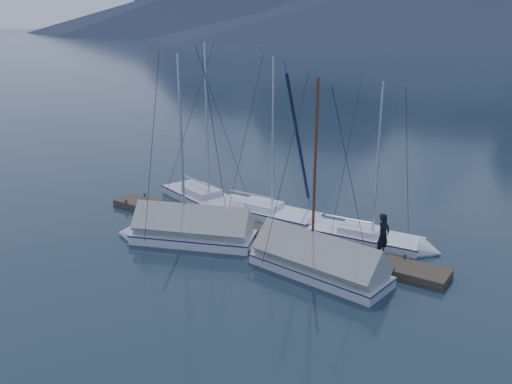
{
  "coord_description": "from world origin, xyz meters",
  "views": [
    {
      "loc": [
        13.24,
        -17.99,
        9.88
      ],
      "look_at": [
        0.0,
        2.0,
        2.2
      ],
      "focal_mm": 38.0,
      "sensor_mm": 36.0,
      "label": 1
    }
  ],
  "objects_px": {
    "person": "(383,235)",
    "sailboat_open_left": "(214,204)",
    "sailboat_open_right": "(381,241)",
    "sailboat_covered_near": "(309,261)",
    "sailboat_open_mid": "(280,216)",
    "sailboat_covered_far": "(183,232)"
  },
  "relations": [
    {
      "from": "sailboat_covered_far",
      "to": "sailboat_open_right",
      "type": "bearing_deg",
      "value": 31.2
    },
    {
      "from": "sailboat_open_left",
      "to": "sailboat_open_mid",
      "type": "distance_m",
      "value": 4.01
    },
    {
      "from": "sailboat_open_left",
      "to": "sailboat_open_right",
      "type": "relative_size",
      "value": 1.19
    },
    {
      "from": "sailboat_open_mid",
      "to": "sailboat_open_right",
      "type": "distance_m",
      "value": 5.58
    },
    {
      "from": "sailboat_open_right",
      "to": "sailboat_covered_near",
      "type": "height_order",
      "value": "sailboat_covered_near"
    },
    {
      "from": "person",
      "to": "sailboat_open_left",
      "type": "bearing_deg",
      "value": 91.76
    },
    {
      "from": "sailboat_open_mid",
      "to": "sailboat_covered_far",
      "type": "xyz_separation_m",
      "value": [
        -2.28,
        -4.98,
        0.3
      ]
    },
    {
      "from": "sailboat_open_mid",
      "to": "sailboat_covered_near",
      "type": "xyz_separation_m",
      "value": [
        4.12,
        -4.54,
        0.28
      ]
    },
    {
      "from": "sailboat_open_right",
      "to": "sailboat_open_left",
      "type": "bearing_deg",
      "value": -179.02
    },
    {
      "from": "sailboat_open_left",
      "to": "sailboat_open_mid",
      "type": "bearing_deg",
      "value": 5.49
    },
    {
      "from": "sailboat_open_right",
      "to": "sailboat_covered_near",
      "type": "distance_m",
      "value": 4.57
    },
    {
      "from": "sailboat_covered_near",
      "to": "sailboat_open_mid",
      "type": "bearing_deg",
      "value": 132.24
    },
    {
      "from": "sailboat_covered_far",
      "to": "sailboat_covered_near",
      "type": "bearing_deg",
      "value": 3.9
    },
    {
      "from": "sailboat_covered_near",
      "to": "sailboat_covered_far",
      "type": "relative_size",
      "value": 0.93
    },
    {
      "from": "sailboat_open_mid",
      "to": "sailboat_covered_far",
      "type": "height_order",
      "value": "sailboat_covered_far"
    },
    {
      "from": "sailboat_open_right",
      "to": "person",
      "type": "distance_m",
      "value": 2.35
    },
    {
      "from": "sailboat_open_mid",
      "to": "sailboat_covered_far",
      "type": "distance_m",
      "value": 5.48
    },
    {
      "from": "sailboat_open_left",
      "to": "person",
      "type": "distance_m",
      "value": 10.53
    },
    {
      "from": "sailboat_covered_far",
      "to": "person",
      "type": "relative_size",
      "value": 5.03
    },
    {
      "from": "sailboat_covered_near",
      "to": "person",
      "type": "distance_m",
      "value": 3.36
    },
    {
      "from": "sailboat_open_right",
      "to": "sailboat_covered_far",
      "type": "distance_m",
      "value": 9.19
    },
    {
      "from": "sailboat_open_left",
      "to": "sailboat_open_mid",
      "type": "relative_size",
      "value": 1.07
    }
  ]
}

